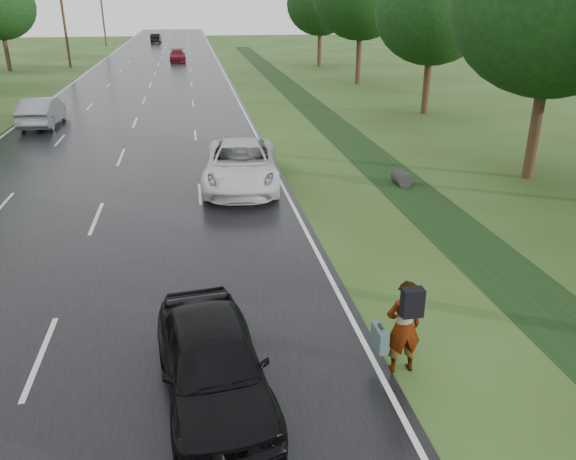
% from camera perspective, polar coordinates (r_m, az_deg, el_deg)
% --- Properties ---
extents(ground, '(220.00, 220.00, 0.00)m').
position_cam_1_polar(ground, '(12.97, -23.82, -11.80)').
color(ground, '#2C4217').
rests_on(ground, ground).
extents(road, '(14.00, 180.00, 0.04)m').
position_cam_1_polar(road, '(55.97, -13.52, 14.82)').
color(road, black).
rests_on(road, ground).
extents(edge_stripe_east, '(0.12, 180.00, 0.01)m').
position_cam_1_polar(edge_stripe_east, '(55.96, -6.38, 15.30)').
color(edge_stripe_east, silver).
rests_on(edge_stripe_east, road).
extents(edge_stripe_west, '(0.12, 180.00, 0.01)m').
position_cam_1_polar(edge_stripe_west, '(56.78, -20.53, 14.18)').
color(edge_stripe_west, silver).
rests_on(edge_stripe_west, road).
extents(center_line, '(0.12, 180.00, 0.01)m').
position_cam_1_polar(center_line, '(55.97, -13.53, 14.84)').
color(center_line, silver).
rests_on(center_line, road).
extents(drainage_ditch, '(2.20, 120.00, 0.56)m').
position_cam_1_polar(drainage_ditch, '(31.01, 5.78, 9.58)').
color(drainage_ditch, black).
rests_on(drainage_ditch, ground).
extents(utility_pole_far, '(1.60, 0.26, 10.00)m').
position_cam_1_polar(utility_pole_far, '(66.67, -21.86, 19.52)').
color(utility_pole_far, '#3C2718').
rests_on(utility_pole_far, ground).
extents(utility_pole_distant, '(1.60, 0.26, 10.00)m').
position_cam_1_polar(utility_pole_distant, '(96.29, -18.35, 20.41)').
color(utility_pole_distant, '#3C2718').
rests_on(utility_pole_distant, ground).
extents(tree_east_b, '(7.60, 7.60, 10.11)m').
position_cam_1_polar(tree_east_b, '(24.54, 25.58, 19.95)').
color(tree_east_b, '#3C2718').
rests_on(tree_east_b, ground).
extents(tree_east_c, '(7.00, 7.00, 9.29)m').
position_cam_1_polar(tree_east_c, '(37.48, 14.53, 20.65)').
color(tree_east_c, '#3C2718').
rests_on(tree_east_c, ground).
extents(tree_east_f, '(7.20, 7.20, 9.62)m').
position_cam_1_polar(tree_east_f, '(64.01, 3.31, 21.96)').
color(tree_east_f, '#3C2718').
rests_on(tree_east_f, ground).
extents(pedestrian, '(0.90, 0.80, 2.00)m').
position_cam_1_polar(pedestrian, '(11.23, 11.56, -9.53)').
color(pedestrian, '#A5998C').
rests_on(pedestrian, ground).
extents(white_pickup, '(3.42, 6.34, 1.69)m').
position_cam_1_polar(white_pickup, '(22.12, -4.77, 6.63)').
color(white_pickup, silver).
rests_on(white_pickup, road).
extents(dark_sedan, '(2.35, 4.75, 1.56)m').
position_cam_1_polar(dark_sedan, '(10.48, -7.66, -13.20)').
color(dark_sedan, black).
rests_on(dark_sedan, road).
extents(silver_sedan, '(1.92, 5.04, 1.64)m').
position_cam_1_polar(silver_sedan, '(36.00, -23.64, 10.98)').
color(silver_sedan, gray).
rests_on(silver_sedan, road).
extents(far_car_red, '(1.96, 4.61, 1.33)m').
position_cam_1_polar(far_car_red, '(69.88, -11.16, 16.98)').
color(far_car_red, maroon).
rests_on(far_car_red, road).
extents(far_car_dark, '(1.68, 4.43, 1.44)m').
position_cam_1_polar(far_car_dark, '(101.68, -13.27, 18.45)').
color(far_car_dark, black).
rests_on(far_car_dark, road).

